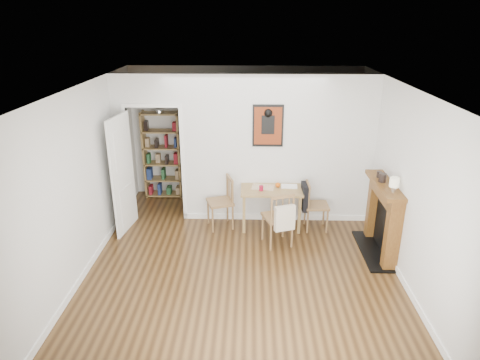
{
  "coord_description": "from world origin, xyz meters",
  "views": [
    {
      "loc": [
        0.11,
        -5.7,
        3.48
      ],
      "look_at": [
        -0.05,
        0.6,
        1.05
      ],
      "focal_mm": 32.0,
      "sensor_mm": 36.0,
      "label": 1
    }
  ],
  "objects_px": {
    "red_glass": "(261,188)",
    "dining_table": "(271,193)",
    "orange_fruit": "(278,185)",
    "chair_right": "(315,205)",
    "notebook": "(289,186)",
    "mantel_lamp": "(394,183)",
    "chair_left": "(220,203)",
    "bookshelf": "(162,156)",
    "chair_front": "(278,217)",
    "ceramic_jar_b": "(379,174)",
    "ceramic_jar_a": "(382,178)",
    "fireplace": "(384,216)"
  },
  "relations": [
    {
      "from": "chair_front",
      "to": "ceramic_jar_a",
      "type": "bearing_deg",
      "value": -5.64
    },
    {
      "from": "dining_table",
      "to": "mantel_lamp",
      "type": "xyz_separation_m",
      "value": [
        1.65,
        -1.18,
        0.66
      ]
    },
    {
      "from": "chair_front",
      "to": "notebook",
      "type": "distance_m",
      "value": 0.8
    },
    {
      "from": "fireplace",
      "to": "orange_fruit",
      "type": "distance_m",
      "value": 1.82
    },
    {
      "from": "chair_left",
      "to": "chair_front",
      "type": "bearing_deg",
      "value": -31.42
    },
    {
      "from": "fireplace",
      "to": "ceramic_jar_a",
      "type": "height_order",
      "value": "ceramic_jar_a"
    },
    {
      "from": "bookshelf",
      "to": "orange_fruit",
      "type": "height_order",
      "value": "bookshelf"
    },
    {
      "from": "chair_right",
      "to": "red_glass",
      "type": "distance_m",
      "value": 0.99
    },
    {
      "from": "dining_table",
      "to": "ceramic_jar_b",
      "type": "height_order",
      "value": "ceramic_jar_b"
    },
    {
      "from": "fireplace",
      "to": "notebook",
      "type": "relative_size",
      "value": 4.55
    },
    {
      "from": "dining_table",
      "to": "notebook",
      "type": "distance_m",
      "value": 0.33
    },
    {
      "from": "dining_table",
      "to": "orange_fruit",
      "type": "bearing_deg",
      "value": 24.67
    },
    {
      "from": "dining_table",
      "to": "chair_right",
      "type": "distance_m",
      "value": 0.78
    },
    {
      "from": "red_glass",
      "to": "dining_table",
      "type": "bearing_deg",
      "value": 32.41
    },
    {
      "from": "ceramic_jar_b",
      "to": "chair_front",
      "type": "bearing_deg",
      "value": -178.53
    },
    {
      "from": "chair_front",
      "to": "fireplace",
      "type": "height_order",
      "value": "fireplace"
    },
    {
      "from": "chair_front",
      "to": "notebook",
      "type": "height_order",
      "value": "chair_front"
    },
    {
      "from": "chair_left",
      "to": "chair_right",
      "type": "height_order",
      "value": "chair_left"
    },
    {
      "from": "chair_right",
      "to": "orange_fruit",
      "type": "bearing_deg",
      "value": 167.47
    },
    {
      "from": "bookshelf",
      "to": "ceramic_jar_a",
      "type": "xyz_separation_m",
      "value": [
        3.73,
        -2.1,
        0.36
      ]
    },
    {
      "from": "chair_left",
      "to": "ceramic_jar_a",
      "type": "distance_m",
      "value": 2.71
    },
    {
      "from": "dining_table",
      "to": "ceramic_jar_a",
      "type": "relative_size",
      "value": 7.95
    },
    {
      "from": "orange_fruit",
      "to": "notebook",
      "type": "distance_m",
      "value": 0.21
    },
    {
      "from": "chair_left",
      "to": "mantel_lamp",
      "type": "relative_size",
      "value": 4.35
    },
    {
      "from": "red_glass",
      "to": "chair_right",
      "type": "bearing_deg",
      "value": 1.27
    },
    {
      "from": "chair_left",
      "to": "notebook",
      "type": "xyz_separation_m",
      "value": [
        1.19,
        0.14,
        0.26
      ]
    },
    {
      "from": "bookshelf",
      "to": "ceramic_jar_b",
      "type": "distance_m",
      "value": 4.21
    },
    {
      "from": "red_glass",
      "to": "orange_fruit",
      "type": "xyz_separation_m",
      "value": [
        0.29,
        0.16,
        -0.0
      ]
    },
    {
      "from": "red_glass",
      "to": "ceramic_jar_b",
      "type": "bearing_deg",
      "value": -15.44
    },
    {
      "from": "ceramic_jar_b",
      "to": "mantel_lamp",
      "type": "bearing_deg",
      "value": -85.67
    },
    {
      "from": "fireplace",
      "to": "ceramic_jar_a",
      "type": "relative_size",
      "value": 9.48
    },
    {
      "from": "chair_right",
      "to": "red_glass",
      "type": "relative_size",
      "value": 9.48
    },
    {
      "from": "notebook",
      "to": "ceramic_jar_a",
      "type": "relative_size",
      "value": 2.08
    },
    {
      "from": "ceramic_jar_a",
      "to": "mantel_lamp",
      "type": "bearing_deg",
      "value": -82.72
    },
    {
      "from": "fireplace",
      "to": "mantel_lamp",
      "type": "xyz_separation_m",
      "value": [
        -0.03,
        -0.33,
        0.67
      ]
    },
    {
      "from": "chair_front",
      "to": "mantel_lamp",
      "type": "relative_size",
      "value": 4.43
    },
    {
      "from": "bookshelf",
      "to": "mantel_lamp",
      "type": "distance_m",
      "value": 4.54
    },
    {
      "from": "bookshelf",
      "to": "ceramic_jar_a",
      "type": "distance_m",
      "value": 4.3
    },
    {
      "from": "fireplace",
      "to": "orange_fruit",
      "type": "height_order",
      "value": "fireplace"
    },
    {
      "from": "chair_left",
      "to": "bookshelf",
      "type": "relative_size",
      "value": 0.52
    },
    {
      "from": "chair_right",
      "to": "mantel_lamp",
      "type": "height_order",
      "value": "mantel_lamp"
    },
    {
      "from": "chair_front",
      "to": "orange_fruit",
      "type": "distance_m",
      "value": 0.75
    },
    {
      "from": "chair_front",
      "to": "ceramic_jar_b",
      "type": "height_order",
      "value": "ceramic_jar_b"
    },
    {
      "from": "bookshelf",
      "to": "mantel_lamp",
      "type": "height_order",
      "value": "bookshelf"
    },
    {
      "from": "orange_fruit",
      "to": "notebook",
      "type": "height_order",
      "value": "orange_fruit"
    },
    {
      "from": "red_glass",
      "to": "notebook",
      "type": "height_order",
      "value": "red_glass"
    },
    {
      "from": "fireplace",
      "to": "ceramic_jar_b",
      "type": "bearing_deg",
      "value": 106.42
    },
    {
      "from": "fireplace",
      "to": "chair_front",
      "type": "bearing_deg",
      "value": 172.78
    },
    {
      "from": "ceramic_jar_b",
      "to": "dining_table",
      "type": "bearing_deg",
      "value": 159.31
    },
    {
      "from": "bookshelf",
      "to": "fireplace",
      "type": "distance_m",
      "value": 4.38
    }
  ]
}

